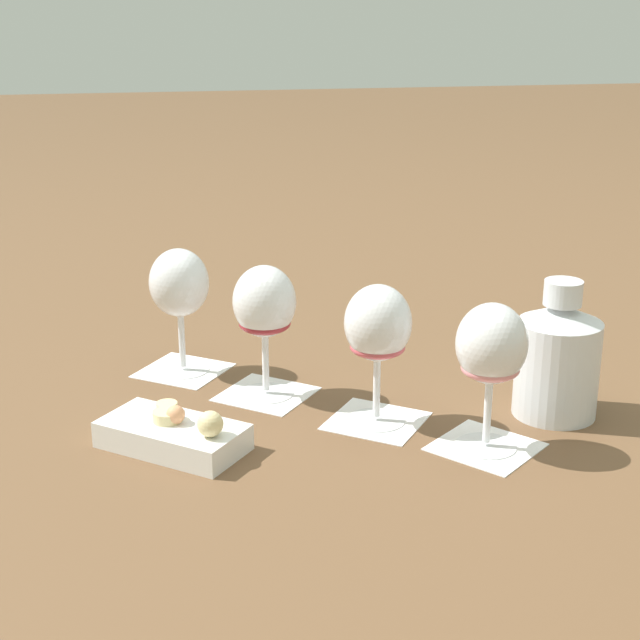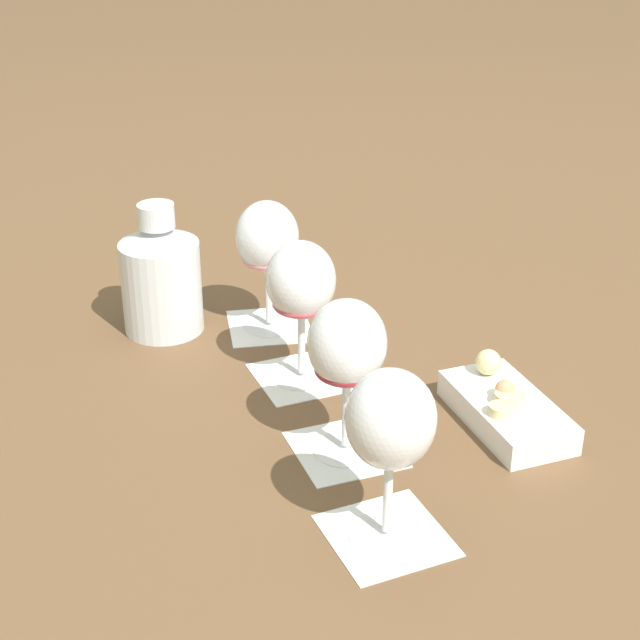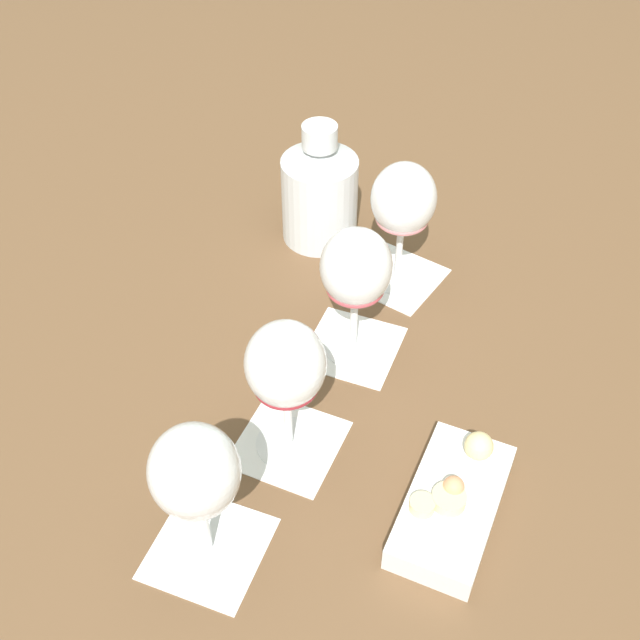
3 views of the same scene
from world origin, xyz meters
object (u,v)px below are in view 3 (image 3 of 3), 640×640
at_px(wine_glass_2, 286,370).
at_px(wine_glass_3, 196,478).
at_px(wine_glass_1, 356,273).
at_px(snack_dish, 453,502).
at_px(ceramic_vase, 320,190).
at_px(wine_glass_0, 403,204).

distance_m(wine_glass_2, wine_glass_3, 0.14).
bearing_deg(wine_glass_3, wine_glass_1, -133.51).
relative_size(wine_glass_1, wine_glass_2, 1.00).
bearing_deg(wine_glass_2, snack_dish, 137.95).
bearing_deg(wine_glass_1, ceramic_vase, -94.54).
relative_size(ceramic_vase, snack_dish, 0.94).
bearing_deg(snack_dish, ceramic_vase, -88.54).
height_order(ceramic_vase, snack_dish, ceramic_vase).
relative_size(wine_glass_0, wine_glass_2, 1.00).
height_order(wine_glass_3, snack_dish, wine_glass_3).
distance_m(wine_glass_0, wine_glass_1, 0.14).
bearing_deg(wine_glass_0, wine_glass_1, 49.24).
bearing_deg(snack_dish, wine_glass_1, -83.12).
height_order(wine_glass_0, snack_dish, wine_glass_0).
height_order(wine_glass_2, ceramic_vase, wine_glass_2).
xyz_separation_m(ceramic_vase, snack_dish, (-0.01, 0.46, -0.06)).
distance_m(wine_glass_3, ceramic_vase, 0.49).
distance_m(wine_glass_3, snack_dish, 0.26).
bearing_deg(wine_glass_0, snack_dish, 79.87).
bearing_deg(wine_glass_1, wine_glass_0, -130.76).
relative_size(wine_glass_1, wine_glass_3, 1.00).
relative_size(wine_glass_2, snack_dish, 0.94).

